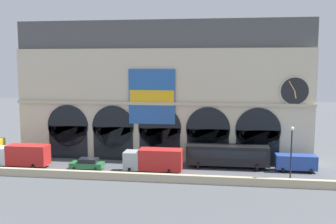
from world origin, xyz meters
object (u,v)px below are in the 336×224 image
box_truck_center (154,160)px  van_east (296,162)px  box_truck_west (22,155)px  street_lamp_quayside (291,148)px  bus_mideast (227,155)px  car_midwest (87,164)px

box_truck_center → van_east: bearing=9.6°
box_truck_west → street_lamp_quayside: 35.04m
box_truck_center → bus_mideast: size_ratio=0.68×
car_midwest → box_truck_center: (8.99, -0.10, 0.90)m
box_truck_center → bus_mideast: 10.12m
box_truck_center → van_east: size_ratio=1.44×
car_midwest → bus_mideast: bus_mideast is taller
car_midwest → bus_mideast: 18.80m
van_east → street_lamp_quayside: 7.12m
bus_mideast → street_lamp_quayside: bearing=-43.0°
box_truck_center → box_truck_west: bearing=179.8°
car_midwest → box_truck_west: bearing=-179.8°
bus_mideast → street_lamp_quayside: 10.09m
box_truck_west → van_east: (36.56, 3.01, -0.45)m
box_truck_west → bus_mideast: 27.90m
box_truck_west → bus_mideast: box_truck_west is taller
car_midwest → street_lamp_quayside: street_lamp_quayside is taller
box_truck_center → street_lamp_quayside: (16.58, -3.04, 2.71)m
car_midwest → street_lamp_quayside: 26.02m
van_east → box_truck_center: bearing=-170.4°
van_east → street_lamp_quayside: size_ratio=0.75×
box_truck_center → street_lamp_quayside: bearing=-10.4°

